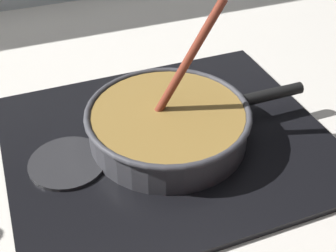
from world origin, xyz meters
The scene contains 5 objects.
ground centered at (0.00, 0.00, -0.02)m, with size 2.40×1.60×0.04m, color beige.
hob_plate centered at (0.07, 0.09, 0.01)m, with size 0.56×0.48×0.01m, color black.
burner_ring centered at (0.07, 0.09, 0.02)m, with size 0.18×0.18×0.01m, color #592D0C.
spare_burner centered at (-0.11, 0.09, 0.01)m, with size 0.13×0.13×0.01m, color #262628.
cooking_pan centered at (0.08, 0.09, 0.05)m, with size 0.41×0.29×0.25m.
Camera 1 is at (-0.15, -0.49, 0.53)m, focal length 48.76 mm.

